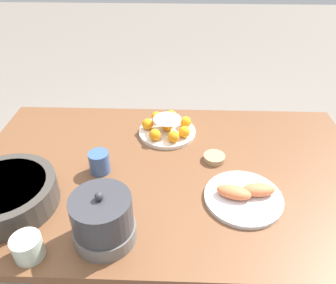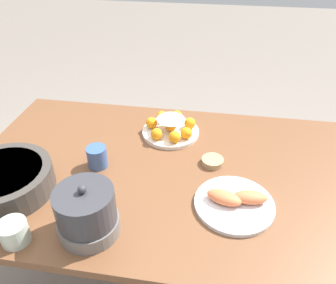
{
  "view_description": "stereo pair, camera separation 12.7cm",
  "coord_description": "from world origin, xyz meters",
  "px_view_note": "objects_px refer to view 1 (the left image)",
  "views": [
    {
      "loc": [
        -0.03,
        0.91,
        1.54
      ],
      "look_at": [
        0.01,
        -0.12,
        0.8
      ],
      "focal_mm": 35.0,
      "sensor_mm": 36.0,
      "label": 1
    },
    {
      "loc": [
        -0.15,
        0.9,
        1.54
      ],
      "look_at": [
        0.01,
        -0.12,
        0.8
      ],
      "focal_mm": 35.0,
      "sensor_mm": 36.0,
      "label": 2
    }
  ],
  "objects_px": {
    "cup_far": "(28,247)",
    "sauce_bowl": "(214,158)",
    "seafood_platter": "(244,196)",
    "warming_pot": "(103,220)",
    "serving_bowl": "(6,194)",
    "cup_near": "(99,162)",
    "cake_plate": "(167,128)",
    "dining_table": "(169,189)"
  },
  "relations": [
    {
      "from": "sauce_bowl",
      "to": "seafood_platter",
      "type": "distance_m",
      "value": 0.22
    },
    {
      "from": "cake_plate",
      "to": "cup_far",
      "type": "bearing_deg",
      "value": 59.92
    },
    {
      "from": "seafood_platter",
      "to": "cup_far",
      "type": "bearing_deg",
      "value": 20.89
    },
    {
      "from": "serving_bowl",
      "to": "sauce_bowl",
      "type": "height_order",
      "value": "serving_bowl"
    },
    {
      "from": "cup_far",
      "to": "seafood_platter",
      "type": "bearing_deg",
      "value": -159.11
    },
    {
      "from": "serving_bowl",
      "to": "seafood_platter",
      "type": "height_order",
      "value": "serving_bowl"
    },
    {
      "from": "seafood_platter",
      "to": "sauce_bowl",
      "type": "bearing_deg",
      "value": -68.28
    },
    {
      "from": "warming_pot",
      "to": "cup_near",
      "type": "bearing_deg",
      "value": -75.64
    },
    {
      "from": "cake_plate",
      "to": "sauce_bowl",
      "type": "distance_m",
      "value": 0.25
    },
    {
      "from": "cup_far",
      "to": "warming_pot",
      "type": "height_order",
      "value": "warming_pot"
    },
    {
      "from": "cake_plate",
      "to": "serving_bowl",
      "type": "relative_size",
      "value": 0.76
    },
    {
      "from": "cup_near",
      "to": "seafood_platter",
      "type": "bearing_deg",
      "value": 165.97
    },
    {
      "from": "seafood_platter",
      "to": "cup_near",
      "type": "xyz_separation_m",
      "value": [
        0.5,
        -0.12,
        0.02
      ]
    },
    {
      "from": "sauce_bowl",
      "to": "cup_near",
      "type": "bearing_deg",
      "value": 10.5
    },
    {
      "from": "dining_table",
      "to": "cup_far",
      "type": "relative_size",
      "value": 17.73
    },
    {
      "from": "cup_near",
      "to": "sauce_bowl",
      "type": "bearing_deg",
      "value": -169.5
    },
    {
      "from": "serving_bowl",
      "to": "cup_near",
      "type": "height_order",
      "value": "serving_bowl"
    },
    {
      "from": "warming_pot",
      "to": "dining_table",
      "type": "bearing_deg",
      "value": -119.26
    },
    {
      "from": "serving_bowl",
      "to": "seafood_platter",
      "type": "relative_size",
      "value": 1.23
    },
    {
      "from": "seafood_platter",
      "to": "cup_far",
      "type": "xyz_separation_m",
      "value": [
        0.62,
        0.24,
        0.02
      ]
    },
    {
      "from": "sauce_bowl",
      "to": "cup_far",
      "type": "bearing_deg",
      "value": 39.14
    },
    {
      "from": "seafood_platter",
      "to": "warming_pot",
      "type": "xyz_separation_m",
      "value": [
        0.42,
        0.17,
        0.06
      ]
    },
    {
      "from": "serving_bowl",
      "to": "sauce_bowl",
      "type": "relative_size",
      "value": 3.86
    },
    {
      "from": "cup_far",
      "to": "warming_pot",
      "type": "distance_m",
      "value": 0.21
    },
    {
      "from": "cup_far",
      "to": "serving_bowl",
      "type": "bearing_deg",
      "value": -53.36
    },
    {
      "from": "cup_near",
      "to": "warming_pot",
      "type": "distance_m",
      "value": 0.3
    },
    {
      "from": "sauce_bowl",
      "to": "seafood_platter",
      "type": "relative_size",
      "value": 0.32
    },
    {
      "from": "cup_near",
      "to": "serving_bowl",
      "type": "bearing_deg",
      "value": 33.98
    },
    {
      "from": "sauce_bowl",
      "to": "cup_far",
      "type": "height_order",
      "value": "cup_far"
    },
    {
      "from": "dining_table",
      "to": "cup_far",
      "type": "bearing_deg",
      "value": 45.56
    },
    {
      "from": "sauce_bowl",
      "to": "warming_pot",
      "type": "xyz_separation_m",
      "value": [
        0.34,
        0.37,
        0.06
      ]
    },
    {
      "from": "cup_far",
      "to": "warming_pot",
      "type": "bearing_deg",
      "value": -161.09
    },
    {
      "from": "cup_far",
      "to": "sauce_bowl",
      "type": "bearing_deg",
      "value": -140.86
    },
    {
      "from": "serving_bowl",
      "to": "sauce_bowl",
      "type": "bearing_deg",
      "value": -159.58
    },
    {
      "from": "cake_plate",
      "to": "cup_near",
      "type": "height_order",
      "value": "same"
    },
    {
      "from": "cake_plate",
      "to": "seafood_platter",
      "type": "xyz_separation_m",
      "value": [
        -0.26,
        0.38,
        -0.01
      ]
    },
    {
      "from": "sauce_bowl",
      "to": "warming_pot",
      "type": "distance_m",
      "value": 0.51
    },
    {
      "from": "seafood_platter",
      "to": "warming_pot",
      "type": "relative_size",
      "value": 1.43
    },
    {
      "from": "cup_near",
      "to": "cup_far",
      "type": "relative_size",
      "value": 0.98
    },
    {
      "from": "dining_table",
      "to": "seafood_platter",
      "type": "distance_m",
      "value": 0.31
    },
    {
      "from": "cake_plate",
      "to": "serving_bowl",
      "type": "xyz_separation_m",
      "value": [
        0.49,
        0.42,
        0.02
      ]
    },
    {
      "from": "dining_table",
      "to": "cake_plate",
      "type": "height_order",
      "value": "cake_plate"
    }
  ]
}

